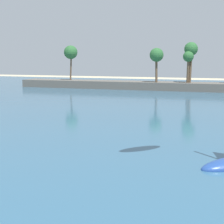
{
  "coord_description": "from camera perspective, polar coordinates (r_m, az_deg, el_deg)",
  "views": [
    {
      "loc": [
        6.61,
        -2.63,
        7.13
      ],
      "look_at": [
        0.8,
        14.1,
        4.52
      ],
      "focal_mm": 59.28,
      "sensor_mm": 36.0,
      "label": 1
    }
  ],
  "objects": [
    {
      "name": "sea",
      "position": [
        66.07,
        13.3,
        2.0
      ],
      "size": [
        220.0,
        110.73,
        0.06
      ],
      "primitive_type": "cube",
      "color": "#33607F",
      "rests_on": "ground"
    }
  ]
}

